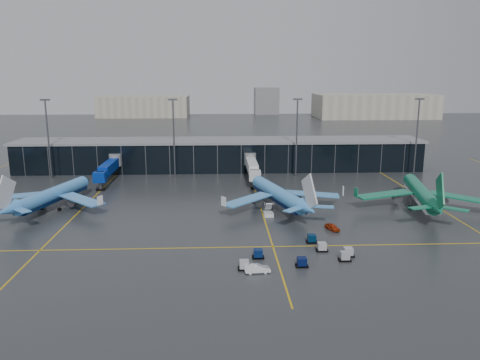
{
  "coord_description": "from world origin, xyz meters",
  "views": [
    {
      "loc": [
        -0.32,
        -101.2,
        33.04
      ],
      "look_at": [
        5.0,
        18.0,
        6.0
      ],
      "focal_mm": 35.0,
      "sensor_mm": 36.0,
      "label": 1
    }
  ],
  "objects_px": {
    "airliner_arkefly": "(53,186)",
    "airliner_klm_near": "(278,186)",
    "service_van_white": "(258,269)",
    "baggage_carts": "(305,254)",
    "mobile_airstair": "(268,213)",
    "airliner_aer_lingus": "(421,184)",
    "service_van_red": "(332,227)"
  },
  "relations": [
    {
      "from": "baggage_carts",
      "to": "service_van_white",
      "type": "height_order",
      "value": "baggage_carts"
    },
    {
      "from": "airliner_aer_lingus",
      "to": "baggage_carts",
      "type": "distance_m",
      "value": 47.83
    },
    {
      "from": "mobile_airstair",
      "to": "service_van_red",
      "type": "xyz_separation_m",
      "value": [
        12.77,
        -11.14,
        -0.08
      ]
    },
    {
      "from": "airliner_arkefly",
      "to": "mobile_airstair",
      "type": "bearing_deg",
      "value": 5.98
    },
    {
      "from": "baggage_carts",
      "to": "mobile_airstair",
      "type": "distance_m",
      "value": 26.7
    },
    {
      "from": "airliner_klm_near",
      "to": "service_van_white",
      "type": "height_order",
      "value": "airliner_klm_near"
    },
    {
      "from": "airliner_arkefly",
      "to": "airliner_aer_lingus",
      "type": "height_order",
      "value": "airliner_aer_lingus"
    },
    {
      "from": "service_van_white",
      "to": "baggage_carts",
      "type": "bearing_deg",
      "value": -61.02
    },
    {
      "from": "airliner_aer_lingus",
      "to": "airliner_arkefly",
      "type": "bearing_deg",
      "value": -170.22
    },
    {
      "from": "mobile_airstair",
      "to": "service_van_white",
      "type": "relative_size",
      "value": 0.78
    },
    {
      "from": "airliner_aer_lingus",
      "to": "service_van_red",
      "type": "distance_m",
      "value": 31.73
    },
    {
      "from": "airliner_arkefly",
      "to": "baggage_carts",
      "type": "xyz_separation_m",
      "value": [
        57.35,
        -35.11,
        -4.94
      ]
    },
    {
      "from": "airliner_klm_near",
      "to": "service_van_white",
      "type": "relative_size",
      "value": 8.54
    },
    {
      "from": "baggage_carts",
      "to": "service_van_white",
      "type": "relative_size",
      "value": 4.95
    },
    {
      "from": "service_van_red",
      "to": "mobile_airstair",
      "type": "bearing_deg",
      "value": 115.25
    },
    {
      "from": "airliner_arkefly",
      "to": "airliner_klm_near",
      "type": "xyz_separation_m",
      "value": [
        56.37,
        -1.99,
        0.08
      ]
    },
    {
      "from": "airliner_arkefly",
      "to": "service_van_white",
      "type": "xyz_separation_m",
      "value": [
        48.04,
        -41.4,
        -4.97
      ]
    },
    {
      "from": "airliner_arkefly",
      "to": "airliner_klm_near",
      "type": "relative_size",
      "value": 0.99
    },
    {
      "from": "airliner_aer_lingus",
      "to": "service_van_white",
      "type": "height_order",
      "value": "airliner_aer_lingus"
    },
    {
      "from": "airliner_arkefly",
      "to": "airliner_klm_near",
      "type": "bearing_deg",
      "value": 13.24
    },
    {
      "from": "service_van_white",
      "to": "service_van_red",
      "type": "bearing_deg",
      "value": -45.04
    },
    {
      "from": "airliner_aer_lingus",
      "to": "baggage_carts",
      "type": "relative_size",
      "value": 1.79
    },
    {
      "from": "mobile_airstair",
      "to": "airliner_arkefly",
      "type": "bearing_deg",
      "value": 170.2
    },
    {
      "from": "baggage_carts",
      "to": "airliner_arkefly",
      "type": "bearing_deg",
      "value": 148.52
    },
    {
      "from": "baggage_carts",
      "to": "mobile_airstair",
      "type": "height_order",
      "value": "mobile_airstair"
    },
    {
      "from": "airliner_arkefly",
      "to": "airliner_aer_lingus",
      "type": "xyz_separation_m",
      "value": [
        92.53,
        -3.15,
        0.32
      ]
    },
    {
      "from": "airliner_klm_near",
      "to": "airliner_aer_lingus",
      "type": "xyz_separation_m",
      "value": [
        36.16,
        -1.16,
        0.24
      ]
    },
    {
      "from": "airliner_klm_near",
      "to": "baggage_carts",
      "type": "distance_m",
      "value": 33.51
    },
    {
      "from": "airliner_klm_near",
      "to": "service_van_white",
      "type": "bearing_deg",
      "value": -118.15
    },
    {
      "from": "airliner_arkefly",
      "to": "mobile_airstair",
      "type": "relative_size",
      "value": 10.76
    },
    {
      "from": "airliner_aer_lingus",
      "to": "service_van_white",
      "type": "distance_m",
      "value": 58.92
    },
    {
      "from": "airliner_aer_lingus",
      "to": "mobile_airstair",
      "type": "distance_m",
      "value": 39.95
    }
  ]
}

